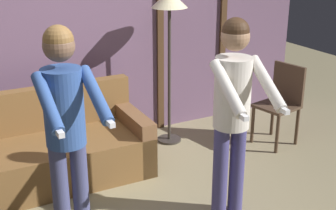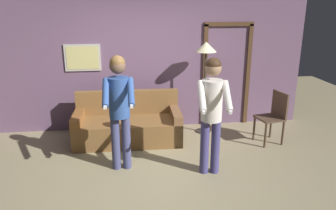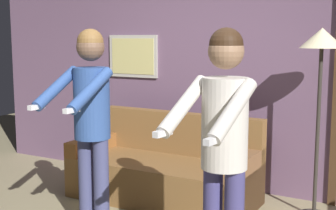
{
  "view_description": "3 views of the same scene",
  "coord_description": "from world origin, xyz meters",
  "px_view_note": "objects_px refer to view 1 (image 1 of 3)",
  "views": [
    {
      "loc": [
        -1.3,
        -2.98,
        2.34
      ],
      "look_at": [
        0.28,
        -0.02,
        1.1
      ],
      "focal_mm": 50.0,
      "sensor_mm": 36.0,
      "label": 1
    },
    {
      "loc": [
        -0.33,
        -4.37,
        2.45
      ],
      "look_at": [
        0.22,
        -0.03,
        1.06
      ],
      "focal_mm": 35.0,
      "sensor_mm": 36.0,
      "label": 2
    },
    {
      "loc": [
        1.93,
        -2.83,
        1.67
      ],
      "look_at": [
        0.27,
        0.2,
        1.17
      ],
      "focal_mm": 50.0,
      "sensor_mm": 36.0,
      "label": 3
    }
  ],
  "objects_px": {
    "couch": "(51,153)",
    "torchiere_lamp": "(169,13)",
    "person_standing_right": "(233,102)",
    "dining_chair_distant": "(282,99)",
    "person_standing_left": "(65,117)"
  },
  "relations": [
    {
      "from": "couch",
      "to": "person_standing_right",
      "type": "bearing_deg",
      "value": -48.98
    },
    {
      "from": "couch",
      "to": "torchiere_lamp",
      "type": "bearing_deg",
      "value": 9.49
    },
    {
      "from": "person_standing_left",
      "to": "couch",
      "type": "bearing_deg",
      "value": 84.18
    },
    {
      "from": "dining_chair_distant",
      "to": "couch",
      "type": "bearing_deg",
      "value": 171.55
    },
    {
      "from": "couch",
      "to": "person_standing_right",
      "type": "xyz_separation_m",
      "value": [
        1.19,
        -1.36,
        0.77
      ]
    },
    {
      "from": "couch",
      "to": "dining_chair_distant",
      "type": "distance_m",
      "value": 2.64
    },
    {
      "from": "torchiere_lamp",
      "to": "person_standing_left",
      "type": "distance_m",
      "value": 2.1
    },
    {
      "from": "dining_chair_distant",
      "to": "person_standing_left",
      "type": "bearing_deg",
      "value": -165.89
    },
    {
      "from": "torchiere_lamp",
      "to": "dining_chair_distant",
      "type": "xyz_separation_m",
      "value": [
        1.13,
        -0.63,
        -0.99
      ]
    },
    {
      "from": "couch",
      "to": "person_standing_right",
      "type": "relative_size",
      "value": 1.11
    },
    {
      "from": "person_standing_left",
      "to": "dining_chair_distant",
      "type": "xyz_separation_m",
      "value": [
        2.71,
        0.68,
        -0.53
      ]
    },
    {
      "from": "couch",
      "to": "person_standing_left",
      "type": "relative_size",
      "value": 1.1
    },
    {
      "from": "person_standing_right",
      "to": "dining_chair_distant",
      "type": "relative_size",
      "value": 1.86
    },
    {
      "from": "couch",
      "to": "torchiere_lamp",
      "type": "relative_size",
      "value": 1.09
    },
    {
      "from": "couch",
      "to": "torchiere_lamp",
      "type": "distance_m",
      "value": 1.94
    }
  ]
}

